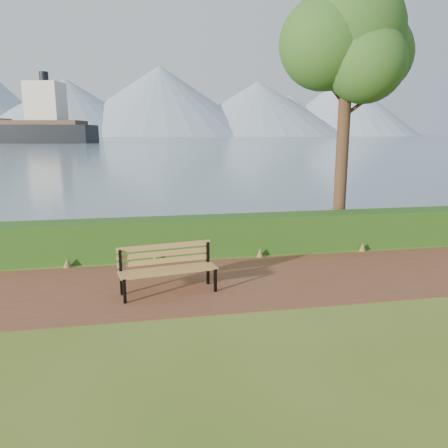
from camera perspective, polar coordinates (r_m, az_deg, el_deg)
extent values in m
plane|color=#48621C|center=(9.22, -1.50, -8.34)|extent=(140.00, 140.00, 0.00)
cube|color=brown|center=(9.50, -1.80, -7.69)|extent=(40.00, 3.40, 0.01)
cube|color=#1A3F12|center=(11.55, -3.65, -1.61)|extent=(32.00, 0.85, 1.00)
cube|color=slate|center=(268.56, -10.88, 10.96)|extent=(700.00, 510.00, 0.00)
cone|color=gray|center=(408.30, -19.83, 14.09)|extent=(160.00, 160.00, 48.00)
cone|color=gray|center=(415.03, -8.30, 15.57)|extent=(190.00, 190.00, 62.00)
cone|color=gray|center=(424.02, 4.42, 14.76)|extent=(170.00, 170.00, 50.00)
cone|color=gray|center=(465.20, 15.20, 14.63)|extent=(150.00, 150.00, 58.00)
cone|color=gray|center=(438.86, -12.44, 13.45)|extent=(120.00, 120.00, 35.00)
cone|color=gray|center=(459.53, 8.52, 13.82)|extent=(130.00, 130.00, 40.00)
cube|color=black|center=(8.54, -12.85, -8.58)|extent=(0.06, 0.07, 0.49)
cube|color=black|center=(8.92, -13.33, -6.22)|extent=(0.06, 0.07, 0.93)
cube|color=black|center=(8.70, -13.13, -6.76)|extent=(0.14, 0.56, 0.05)
cube|color=black|center=(8.93, -1.15, -7.37)|extent=(0.06, 0.07, 0.49)
cube|color=black|center=(9.29, -2.12, -5.18)|extent=(0.06, 0.07, 0.93)
cube|color=black|center=(9.07, -1.65, -5.65)|extent=(0.14, 0.56, 0.05)
cube|color=olive|center=(8.64, -6.95, -6.42)|extent=(1.93, 0.41, 0.04)
cube|color=olive|center=(8.77, -7.16, -6.15)|extent=(1.93, 0.41, 0.04)
cube|color=olive|center=(8.89, -7.37, -5.90)|extent=(1.93, 0.41, 0.04)
cube|color=olive|center=(9.02, -7.56, -5.64)|extent=(1.93, 0.41, 0.04)
cube|color=olive|center=(9.04, -7.68, -4.74)|extent=(1.93, 0.36, 0.11)
cube|color=olive|center=(9.00, -7.70, -3.82)|extent=(1.93, 0.36, 0.11)
cube|color=olive|center=(8.96, -7.73, -2.89)|extent=(1.93, 0.36, 0.11)
cylinder|color=#311D14|center=(13.31, 15.32, 11.61)|extent=(0.36, 0.36, 6.44)
sphere|color=#1F4717|center=(13.59, 15.99, 22.98)|extent=(3.04, 3.04, 3.04)
sphere|color=#1F4717|center=(14.04, 18.69, 20.22)|extent=(2.33, 2.33, 2.33)
sphere|color=#1F4717|center=(13.12, 13.06, 21.94)|extent=(2.51, 2.51, 2.51)
sphere|color=#1F4717|center=(12.96, 17.98, 19.41)|extent=(2.15, 2.15, 2.15)
sphere|color=#1F4717|center=(14.06, 13.74, 24.56)|extent=(1.97, 1.97, 1.97)
cylinder|color=#311D14|center=(13.52, 17.07, 14.55)|extent=(0.94, 0.11, 0.70)
cylinder|color=#311D14|center=(13.30, 13.98, 16.70)|extent=(0.73, 0.34, 0.64)
cube|color=beige|center=(147.82, -22.24, 14.44)|extent=(11.70, 11.10, 12.05)
cylinder|color=black|center=(148.42, -22.46, 17.18)|extent=(2.63, 2.63, 3.83)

